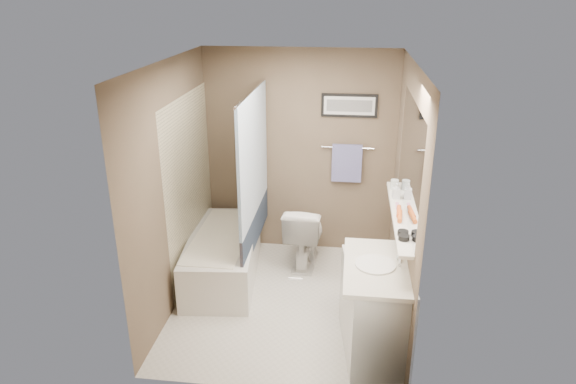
# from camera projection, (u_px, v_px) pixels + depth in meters

# --- Properties ---
(ground) EXTENTS (2.50, 2.50, 0.00)m
(ground) POSITION_uv_depth(u_px,v_px,m) (286.00, 302.00, 5.25)
(ground) COLOR silver
(ground) RESTS_ON ground
(ceiling) EXTENTS (2.20, 2.50, 0.04)m
(ceiling) POSITION_uv_depth(u_px,v_px,m) (286.00, 65.00, 4.37)
(ceiling) COLOR silver
(ceiling) RESTS_ON wall_back
(wall_back) EXTENTS (2.20, 0.04, 2.40)m
(wall_back) POSITION_uv_depth(u_px,v_px,m) (299.00, 154.00, 5.94)
(wall_back) COLOR brown
(wall_back) RESTS_ON ground
(wall_front) EXTENTS (2.20, 0.04, 2.40)m
(wall_front) POSITION_uv_depth(u_px,v_px,m) (264.00, 256.00, 3.67)
(wall_front) COLOR brown
(wall_front) RESTS_ON ground
(wall_left) EXTENTS (0.04, 2.50, 2.40)m
(wall_left) POSITION_uv_depth(u_px,v_px,m) (175.00, 188.00, 4.93)
(wall_left) COLOR brown
(wall_left) RESTS_ON ground
(wall_right) EXTENTS (0.04, 2.50, 2.40)m
(wall_right) POSITION_uv_depth(u_px,v_px,m) (403.00, 198.00, 4.68)
(wall_right) COLOR brown
(wall_right) RESTS_ON ground
(tile_surround) EXTENTS (0.02, 1.55, 2.00)m
(tile_surround) POSITION_uv_depth(u_px,v_px,m) (191.00, 188.00, 5.47)
(tile_surround) COLOR beige
(tile_surround) RESTS_ON wall_left
(curtain_rod) EXTENTS (0.02, 1.55, 0.02)m
(curtain_rod) POSITION_uv_depth(u_px,v_px,m) (252.00, 91.00, 5.00)
(curtain_rod) COLOR silver
(curtain_rod) RESTS_ON wall_left
(curtain_upper) EXTENTS (0.03, 1.45, 1.28)m
(curtain_upper) POSITION_uv_depth(u_px,v_px,m) (253.00, 155.00, 5.24)
(curtain_upper) COLOR white
(curtain_upper) RESTS_ON curtain_rod
(curtain_lower) EXTENTS (0.03, 1.45, 0.36)m
(curtain_lower) POSITION_uv_depth(u_px,v_px,m) (255.00, 227.00, 5.54)
(curtain_lower) COLOR #273549
(curtain_lower) RESTS_ON curtain_rod
(mirror) EXTENTS (0.02, 1.60, 1.00)m
(mirror) POSITION_uv_depth(u_px,v_px,m) (410.00, 160.00, 4.39)
(mirror) COLOR silver
(mirror) RESTS_ON wall_right
(shelf) EXTENTS (0.12, 1.60, 0.03)m
(shelf) POSITION_uv_depth(u_px,v_px,m) (398.00, 215.00, 4.59)
(shelf) COLOR silver
(shelf) RESTS_ON wall_right
(towel_bar) EXTENTS (0.60, 0.02, 0.02)m
(towel_bar) POSITION_uv_depth(u_px,v_px,m) (347.00, 148.00, 5.83)
(towel_bar) COLOR silver
(towel_bar) RESTS_ON wall_back
(towel) EXTENTS (0.34, 0.05, 0.44)m
(towel) POSITION_uv_depth(u_px,v_px,m) (347.00, 163.00, 5.88)
(towel) COLOR #9295D5
(towel) RESTS_ON towel_bar
(art_frame) EXTENTS (0.62, 0.02, 0.26)m
(art_frame) POSITION_uv_depth(u_px,v_px,m) (349.00, 106.00, 5.67)
(art_frame) COLOR black
(art_frame) RESTS_ON wall_back
(art_mat) EXTENTS (0.56, 0.00, 0.20)m
(art_mat) POSITION_uv_depth(u_px,v_px,m) (349.00, 106.00, 5.65)
(art_mat) COLOR white
(art_mat) RESTS_ON art_frame
(art_image) EXTENTS (0.50, 0.00, 0.13)m
(art_image) POSITION_uv_depth(u_px,v_px,m) (349.00, 106.00, 5.65)
(art_image) COLOR #595959
(art_image) RESTS_ON art_mat
(door) EXTENTS (0.80, 0.02, 2.00)m
(door) POSITION_uv_depth(u_px,v_px,m) (340.00, 286.00, 3.67)
(door) COLOR silver
(door) RESTS_ON wall_front
(door_handle) EXTENTS (0.10, 0.02, 0.02)m
(door_handle) POSITION_uv_depth(u_px,v_px,m) (295.00, 279.00, 3.76)
(door_handle) COLOR silver
(door_handle) RESTS_ON door
(bathtub) EXTENTS (0.84, 1.56, 0.50)m
(bathtub) POSITION_uv_depth(u_px,v_px,m) (223.00, 257.00, 5.62)
(bathtub) COLOR white
(bathtub) RESTS_ON ground
(tub_rim) EXTENTS (0.56, 1.36, 0.02)m
(tub_rim) POSITION_uv_depth(u_px,v_px,m) (222.00, 236.00, 5.52)
(tub_rim) COLOR white
(tub_rim) RESTS_ON bathtub
(toilet) EXTENTS (0.46, 0.75, 0.74)m
(toilet) POSITION_uv_depth(u_px,v_px,m) (305.00, 234.00, 5.86)
(toilet) COLOR white
(toilet) RESTS_ON ground
(vanity) EXTENTS (0.61, 0.96, 0.80)m
(vanity) POSITION_uv_depth(u_px,v_px,m) (374.00, 310.00, 4.43)
(vanity) COLOR silver
(vanity) RESTS_ON ground
(countertop) EXTENTS (0.54, 0.96, 0.04)m
(countertop) POSITION_uv_depth(u_px,v_px,m) (376.00, 267.00, 4.28)
(countertop) COLOR beige
(countertop) RESTS_ON vanity
(sink_basin) EXTENTS (0.34, 0.34, 0.01)m
(sink_basin) POSITION_uv_depth(u_px,v_px,m) (375.00, 264.00, 4.27)
(sink_basin) COLOR white
(sink_basin) RESTS_ON countertop
(faucet_spout) EXTENTS (0.02, 0.02, 0.10)m
(faucet_spout) POSITION_uv_depth(u_px,v_px,m) (400.00, 261.00, 4.23)
(faucet_spout) COLOR silver
(faucet_spout) RESTS_ON countertop
(faucet_knob) EXTENTS (0.05, 0.05, 0.05)m
(faucet_knob) POSITION_uv_depth(u_px,v_px,m) (399.00, 258.00, 4.33)
(faucet_knob) COLOR silver
(faucet_knob) RESTS_ON countertop
(candle_bowl_near) EXTENTS (0.09, 0.09, 0.04)m
(candle_bowl_near) POSITION_uv_depth(u_px,v_px,m) (404.00, 238.00, 4.09)
(candle_bowl_near) COLOR black
(candle_bowl_near) RESTS_ON shelf
(candle_bowl_far) EXTENTS (0.09, 0.09, 0.04)m
(candle_bowl_far) POSITION_uv_depth(u_px,v_px,m) (403.00, 233.00, 4.17)
(candle_bowl_far) COLOR black
(candle_bowl_far) RESTS_ON shelf
(hair_brush_front) EXTENTS (0.06, 0.22, 0.04)m
(hair_brush_front) POSITION_uv_depth(u_px,v_px,m) (400.00, 216.00, 4.47)
(hair_brush_front) COLOR #D2591D
(hair_brush_front) RESTS_ON shelf
(hair_brush_back) EXTENTS (0.06, 0.22, 0.04)m
(hair_brush_back) POSITION_uv_depth(u_px,v_px,m) (399.00, 211.00, 4.57)
(hair_brush_back) COLOR #D4521D
(hair_brush_back) RESTS_ON shelf
(pink_comb) EXTENTS (0.04, 0.16, 0.01)m
(pink_comb) POSITION_uv_depth(u_px,v_px,m) (397.00, 206.00, 4.73)
(pink_comb) COLOR #CC7C99
(pink_comb) RESTS_ON shelf
(glass_jar) EXTENTS (0.08, 0.08, 0.10)m
(glass_jar) POSITION_uv_depth(u_px,v_px,m) (394.00, 185.00, 5.11)
(glass_jar) COLOR silver
(glass_jar) RESTS_ON shelf
(soap_bottle) EXTENTS (0.07, 0.08, 0.15)m
(soap_bottle) POSITION_uv_depth(u_px,v_px,m) (396.00, 191.00, 4.88)
(soap_bottle) COLOR #999999
(soap_bottle) RESTS_ON shelf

